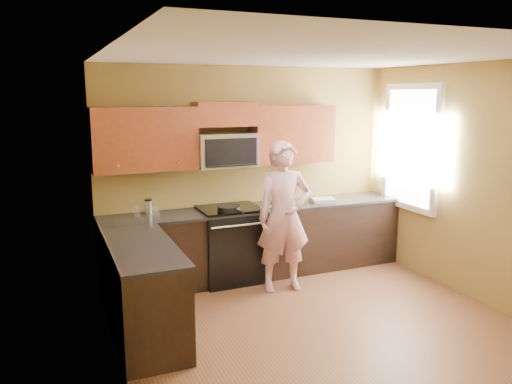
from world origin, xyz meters
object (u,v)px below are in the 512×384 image
frying_pan (229,211)px  travel_mug (149,214)px  microwave (226,167)px  woman (284,217)px  stove (230,244)px  butter_tub (280,205)px

frying_pan → travel_mug: bearing=145.6°
microwave → woman: woman is taller
microwave → woman: 0.99m
frying_pan → travel_mug: travel_mug is taller
stove → travel_mug: size_ratio=5.11×
travel_mug → woman: bearing=-25.4°
microwave → butter_tub: microwave is taller
microwave → travel_mug: bearing=177.7°
microwave → travel_mug: (-0.98, 0.04, -0.53)m
butter_tub → woman: bearing=-111.0°
travel_mug → stove: bearing=-9.5°
stove → woman: 0.85m
woman → frying_pan: (-0.57, 0.37, 0.04)m
frying_pan → microwave: bearing=61.8°
stove → woman: (0.49, -0.54, 0.43)m
woman → stove: bearing=141.5°
woman → frying_pan: woman is taller
woman → butter_tub: (0.20, 0.52, 0.01)m
travel_mug → frying_pan: bearing=-20.1°
woman → travel_mug: woman is taller
frying_pan → butter_tub: (0.77, 0.16, -0.03)m
stove → woman: woman is taller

